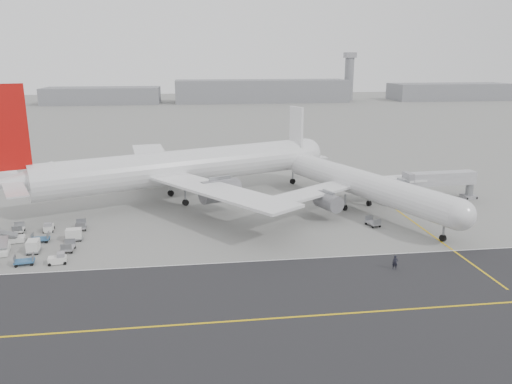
{
  "coord_description": "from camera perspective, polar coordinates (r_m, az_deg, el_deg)",
  "views": [
    {
      "loc": [
        -7.43,
        -65.33,
        26.84
      ],
      "look_at": [
        3.01,
        12.0,
        6.03
      ],
      "focal_mm": 35.0,
      "sensor_mm": 36.0,
      "label": 1
    }
  ],
  "objects": [
    {
      "name": "ground",
      "position": [
        71.02,
        -1.12,
        -7.27
      ],
      "size": [
        700.0,
        700.0,
        0.0
      ],
      "primitive_type": "plane",
      "color": "gray",
      "rests_on": "ground"
    },
    {
      "name": "taxiway",
      "position": [
        55.83,
        6.36,
        -13.89
      ],
      "size": [
        220.0,
        59.0,
        0.03
      ],
      "color": "#28282A",
      "rests_on": "ground"
    },
    {
      "name": "horizon_buildings",
      "position": [
        328.58,
        -1.14,
        10.24
      ],
      "size": [
        520.0,
        28.0,
        28.0
      ],
      "primitive_type": null,
      "color": "gray",
      "rests_on": "ground"
    },
    {
      "name": "control_tower",
      "position": [
        347.52,
        10.6,
        12.94
      ],
      "size": [
        7.0,
        7.0,
        31.25
      ],
      "color": "gray",
      "rests_on": "ground"
    },
    {
      "name": "airliner_a",
      "position": [
        97.53,
        -8.8,
        2.81
      ],
      "size": [
        63.71,
        62.39,
        23.15
      ],
      "rotation": [
        0.0,
        0.0,
        1.96
      ],
      "color": "silver",
      "rests_on": "ground"
    },
    {
      "name": "airliner_b",
      "position": [
        93.36,
        11.7,
        1.04
      ],
      "size": [
        46.21,
        47.11,
        17.05
      ],
      "rotation": [
        0.0,
        0.0,
        0.37
      ],
      "color": "silver",
      "rests_on": "ground"
    },
    {
      "name": "jet_bridge",
      "position": [
        103.91,
        20.37,
        1.3
      ],
      "size": [
        15.37,
        3.75,
        5.77
      ],
      "rotation": [
        0.0,
        0.0,
        0.06
      ],
      "color": "gray",
      "rests_on": "ground"
    },
    {
      "name": "gse_cluster",
      "position": [
        80.92,
        -23.62,
        -5.75
      ],
      "size": [
        19.08,
        22.59,
        1.96
      ],
      "primitive_type": null,
      "rotation": [
        0.0,
        0.0,
        0.1
      ],
      "color": "gray",
      "rests_on": "ground"
    },
    {
      "name": "stray_dolly",
      "position": [
        85.41,
        13.19,
        -3.79
      ],
      "size": [
        2.15,
        2.88,
        1.58
      ],
      "primitive_type": null,
      "rotation": [
        0.0,
        0.0,
        0.24
      ],
      "color": "silver",
      "rests_on": "ground"
    },
    {
      "name": "ground_crew_a",
      "position": [
        68.72,
        15.61,
        -7.77
      ],
      "size": [
        0.81,
        0.64,
        1.93
      ],
      "primitive_type": "imported",
      "rotation": [
        0.0,
        0.0,
        -0.29
      ],
      "color": "black",
      "rests_on": "ground"
    }
  ]
}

